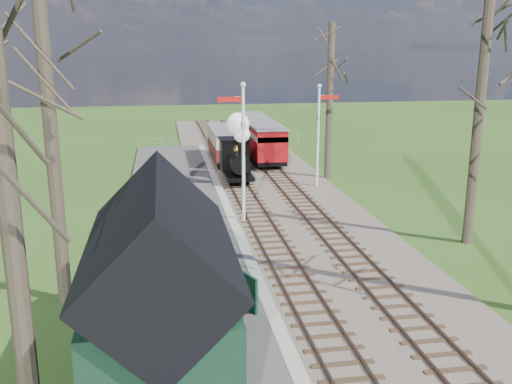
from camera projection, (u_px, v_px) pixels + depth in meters
distant_hills at (208, 231)px, 76.02m from camera, size 114.40×48.00×22.02m
ballast_bed at (264, 189)px, 31.47m from camera, size 8.00×60.00×0.10m
track_near at (241, 189)px, 31.25m from camera, size 1.60×60.00×0.15m
track_far at (287, 187)px, 31.66m from camera, size 1.60×60.00×0.15m
platform at (182, 239)px, 23.05m from camera, size 5.00×44.00×0.20m
coping_strip at (239, 236)px, 23.41m from camera, size 0.40×44.00×0.21m
station_shed at (161, 293)px, 12.83m from camera, size 3.25×6.30×4.78m
semaphore_near at (242, 143)px, 24.52m from camera, size 1.22×0.24×6.22m
semaphore_far at (320, 128)px, 31.14m from camera, size 1.22×0.24×5.72m
bare_trees at (329, 123)px, 18.82m from camera, size 15.51×22.39×12.00m
fence_line at (220, 140)px, 44.57m from camera, size 12.60×0.08×1.00m
locomotive at (237, 152)px, 32.32m from camera, size 1.61×3.76×4.03m
coach at (225, 143)px, 38.23m from camera, size 1.88×6.45×1.98m
red_carriage_a at (266, 143)px, 37.61m from camera, size 2.06×5.10×2.17m
red_carriage_b at (253, 131)px, 42.87m from camera, size 2.06×5.10×2.17m
sign_board at (250, 293)px, 16.48m from camera, size 0.37×0.71×1.09m
bench at (227, 297)px, 16.62m from camera, size 0.52×1.36×0.76m
person at (230, 309)px, 15.19m from camera, size 0.33×0.49×1.34m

